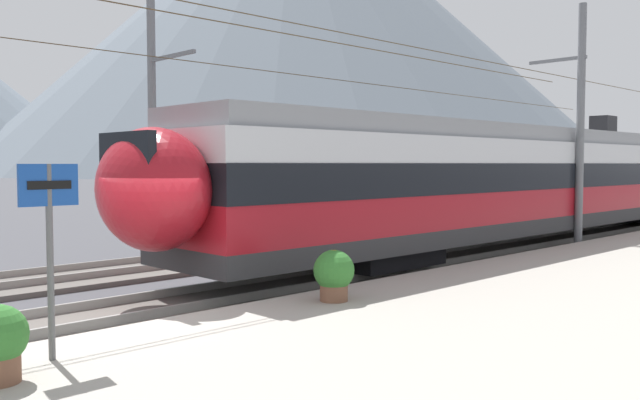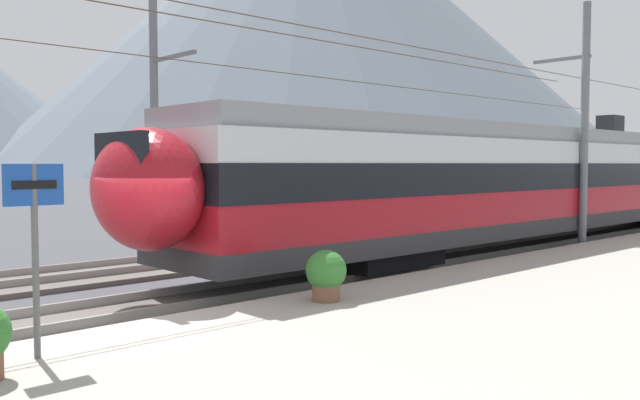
{
  "view_description": "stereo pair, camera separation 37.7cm",
  "coord_description": "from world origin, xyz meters",
  "px_view_note": "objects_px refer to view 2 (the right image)",
  "views": [
    {
      "loc": [
        -5.07,
        -9.77,
        2.73
      ],
      "look_at": [
        7.18,
        2.83,
        1.78
      ],
      "focal_mm": 37.34,
      "sensor_mm": 36.0,
      "label": 1
    },
    {
      "loc": [
        -4.8,
        -10.03,
        2.73
      ],
      "look_at": [
        7.18,
        2.83,
        1.78
      ],
      "focal_mm": 37.34,
      "sensor_mm": 36.0,
      "label": 2
    }
  ],
  "objects_px": {
    "catenary_mast_mid": "(581,123)",
    "catenary_mast_far_side": "(157,113)",
    "platform_sign": "(34,216)",
    "train_far_track": "(569,174)",
    "potted_plant_platform_edge": "(326,272)",
    "train_near_platform": "(544,179)"
  },
  "relations": [
    {
      "from": "catenary_mast_mid",
      "to": "catenary_mast_far_side",
      "type": "bearing_deg",
      "value": 141.85
    },
    {
      "from": "platform_sign",
      "to": "catenary_mast_far_side",
      "type": "bearing_deg",
      "value": 53.53
    },
    {
      "from": "catenary_mast_far_side",
      "to": "train_far_track",
      "type": "bearing_deg",
      "value": -5.13
    },
    {
      "from": "platform_sign",
      "to": "potted_plant_platform_edge",
      "type": "distance_m",
      "value": 5.03
    },
    {
      "from": "train_near_platform",
      "to": "platform_sign",
      "type": "height_order",
      "value": "train_near_platform"
    },
    {
      "from": "catenary_mast_far_side",
      "to": "potted_plant_platform_edge",
      "type": "height_order",
      "value": "catenary_mast_far_side"
    },
    {
      "from": "train_far_track",
      "to": "potted_plant_platform_edge",
      "type": "height_order",
      "value": "train_far_track"
    },
    {
      "from": "catenary_mast_mid",
      "to": "potted_plant_platform_edge",
      "type": "xyz_separation_m",
      "value": [
        -11.97,
        -1.29,
        -3.12
      ]
    },
    {
      "from": "catenary_mast_far_side",
      "to": "potted_plant_platform_edge",
      "type": "bearing_deg",
      "value": -101.96
    },
    {
      "from": "train_near_platform",
      "to": "catenary_mast_far_side",
      "type": "distance_m",
      "value": 12.48
    },
    {
      "from": "train_far_track",
      "to": "potted_plant_platform_edge",
      "type": "relative_size",
      "value": 27.57
    },
    {
      "from": "train_far_track",
      "to": "catenary_mast_far_side",
      "type": "height_order",
      "value": "catenary_mast_far_side"
    },
    {
      "from": "catenary_mast_mid",
      "to": "platform_sign",
      "type": "height_order",
      "value": "catenary_mast_mid"
    },
    {
      "from": "train_far_track",
      "to": "catenary_mast_far_side",
      "type": "distance_m",
      "value": 21.48
    },
    {
      "from": "train_near_platform",
      "to": "catenary_mast_far_side",
      "type": "height_order",
      "value": "catenary_mast_far_side"
    },
    {
      "from": "train_near_platform",
      "to": "catenary_mast_mid",
      "type": "height_order",
      "value": "catenary_mast_mid"
    },
    {
      "from": "platform_sign",
      "to": "catenary_mast_mid",
      "type": "bearing_deg",
      "value": 4.56
    },
    {
      "from": "train_near_platform",
      "to": "platform_sign",
      "type": "bearing_deg",
      "value": -170.83
    },
    {
      "from": "catenary_mast_mid",
      "to": "platform_sign",
      "type": "distance_m",
      "value": 17.0
    },
    {
      "from": "train_near_platform",
      "to": "potted_plant_platform_edge",
      "type": "height_order",
      "value": "train_near_platform"
    },
    {
      "from": "train_near_platform",
      "to": "catenary_mast_far_side",
      "type": "bearing_deg",
      "value": 148.58
    },
    {
      "from": "potted_plant_platform_edge",
      "to": "platform_sign",
      "type": "bearing_deg",
      "value": -179.41
    }
  ]
}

